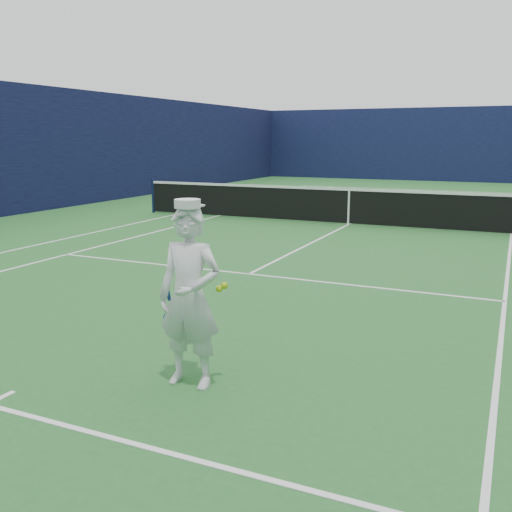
# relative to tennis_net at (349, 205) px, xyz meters

# --- Properties ---
(ground) EXTENTS (80.00, 80.00, 0.00)m
(ground) POSITION_rel_tennis_net_xyz_m (0.00, 0.00, -0.55)
(ground) COLOR #266529
(ground) RESTS_ON ground
(court_markings) EXTENTS (11.03, 23.83, 0.01)m
(court_markings) POSITION_rel_tennis_net_xyz_m (0.00, 0.00, -0.55)
(court_markings) COLOR white
(court_markings) RESTS_ON ground
(windscreen_fence) EXTENTS (20.12, 36.12, 4.00)m
(windscreen_fence) POSITION_rel_tennis_net_xyz_m (0.00, 0.00, 1.45)
(windscreen_fence) COLOR #0F153A
(windscreen_fence) RESTS_ON ground
(tennis_net) EXTENTS (12.88, 0.09, 1.07)m
(tennis_net) POSITION_rel_tennis_net_xyz_m (0.00, 0.00, 0.00)
(tennis_net) COLOR #141E4C
(tennis_net) RESTS_ON ground
(tennis_player) EXTENTS (0.77, 0.47, 1.79)m
(tennis_player) POSITION_rel_tennis_net_xyz_m (1.42, -10.73, 0.32)
(tennis_player) COLOR white
(tennis_player) RESTS_ON ground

